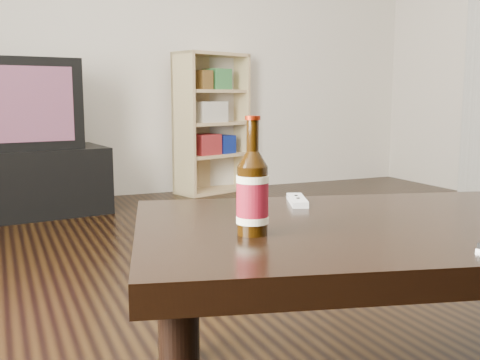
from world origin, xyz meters
name	(u,v)px	position (x,y,z in m)	size (l,w,h in m)	color
floor	(356,342)	(0.00, 0.00, -0.01)	(5.00, 6.00, 0.01)	black
wall_back	(133,22)	(0.00, 3.01, 1.35)	(5.00, 0.02, 2.70)	beige
tv_stand	(18,182)	(-0.91, 2.51, 0.22)	(1.11, 0.56, 0.45)	black
tv	(14,104)	(-0.91, 2.51, 0.74)	(0.83, 0.58, 0.58)	black
bookshelf	(209,121)	(0.58, 2.89, 0.59)	(0.67, 0.47, 1.13)	#A67B5A
coffee_table	(398,246)	(-0.13, -0.35, 0.42)	(1.43, 1.05, 0.48)	black
beer_bottle	(252,193)	(-0.52, -0.32, 0.57)	(0.08, 0.08, 0.26)	black
remote	(297,200)	(-0.25, -0.04, 0.49)	(0.10, 0.16, 0.02)	silver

